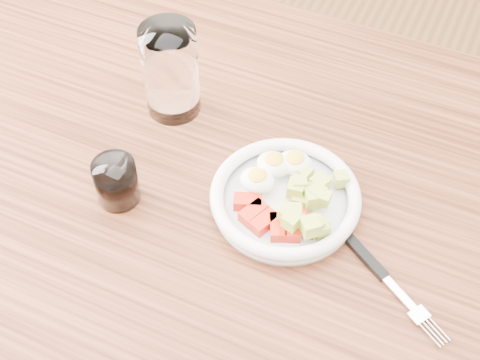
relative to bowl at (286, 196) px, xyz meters
name	(u,v)px	position (x,y,z in m)	size (l,w,h in m)	color
dining_table	(243,240)	(-0.06, -0.02, -0.12)	(1.50, 0.90, 0.77)	brown
bowl	(286,196)	(0.00, 0.00, 0.00)	(0.21, 0.21, 0.05)	white
fork	(374,266)	(0.15, -0.05, -0.01)	(0.19, 0.13, 0.01)	black
water_glass	(171,71)	(-0.24, 0.11, 0.06)	(0.09, 0.09, 0.15)	white
coffee_glass	(116,182)	(-0.22, -0.08, 0.01)	(0.06, 0.06, 0.07)	white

